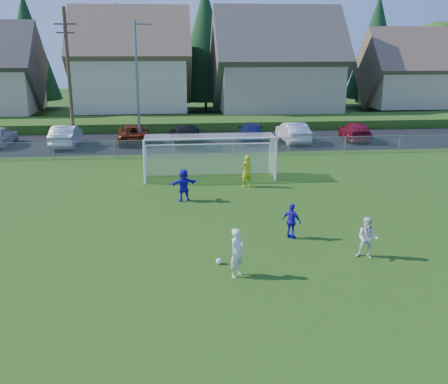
{
  "coord_description": "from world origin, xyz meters",
  "views": [
    {
      "loc": [
        -2.19,
        -13.23,
        7.48
      ],
      "look_at": [
        0.0,
        8.0,
        1.4
      ],
      "focal_mm": 42.0,
      "sensor_mm": 36.0,
      "label": 1
    }
  ],
  "objects_px": {
    "car_g": "(355,131)",
    "soccer_goal": "(210,150)",
    "car_c": "(133,134)",
    "car_d": "(186,135)",
    "player_blue_a": "(292,221)",
    "car_e": "(251,131)",
    "player_white_b": "(367,238)",
    "player_blue_b": "(184,185)",
    "car_f": "(293,132)",
    "player_white_a": "(237,253)",
    "goalkeeper": "(247,171)",
    "car_b": "(66,136)",
    "soccer_ball": "(219,261)"
  },
  "relations": [
    {
      "from": "player_blue_b",
      "to": "car_f",
      "type": "height_order",
      "value": "player_blue_b"
    },
    {
      "from": "player_white_b",
      "to": "goalkeeper",
      "type": "xyz_separation_m",
      "value": [
        -2.91,
        10.12,
        0.1
      ]
    },
    {
      "from": "player_white_b",
      "to": "goalkeeper",
      "type": "bearing_deg",
      "value": 131.44
    },
    {
      "from": "player_blue_a",
      "to": "goalkeeper",
      "type": "xyz_separation_m",
      "value": [
        -0.66,
        7.88,
        0.16
      ]
    },
    {
      "from": "player_white_b",
      "to": "car_c",
      "type": "height_order",
      "value": "player_white_b"
    },
    {
      "from": "car_f",
      "to": "player_white_b",
      "type": "bearing_deg",
      "value": 80.56
    },
    {
      "from": "car_d",
      "to": "soccer_goal",
      "type": "height_order",
      "value": "soccer_goal"
    },
    {
      "from": "car_b",
      "to": "player_blue_a",
      "type": "bearing_deg",
      "value": 121.03
    },
    {
      "from": "car_g",
      "to": "soccer_goal",
      "type": "xyz_separation_m",
      "value": [
        -12.49,
        -10.95,
        0.92
      ]
    },
    {
      "from": "player_white_b",
      "to": "car_e",
      "type": "xyz_separation_m",
      "value": [
        -0.61,
        23.48,
        0.04
      ]
    },
    {
      "from": "soccer_ball",
      "to": "player_white_b",
      "type": "height_order",
      "value": "player_white_b"
    },
    {
      "from": "player_white_a",
      "to": "car_e",
      "type": "xyz_separation_m",
      "value": [
        4.23,
        24.51,
        -0.02
      ]
    },
    {
      "from": "player_blue_a",
      "to": "car_d",
      "type": "relative_size",
      "value": 0.27
    },
    {
      "from": "player_blue_a",
      "to": "soccer_goal",
      "type": "distance_m",
      "value": 10.44
    },
    {
      "from": "soccer_goal",
      "to": "car_c",
      "type": "bearing_deg",
      "value": 113.59
    },
    {
      "from": "car_g",
      "to": "soccer_goal",
      "type": "distance_m",
      "value": 16.64
    },
    {
      "from": "goalkeeper",
      "to": "car_f",
      "type": "distance_m",
      "value": 13.88
    },
    {
      "from": "goalkeeper",
      "to": "car_b",
      "type": "relative_size",
      "value": 0.35
    },
    {
      "from": "player_white_a",
      "to": "soccer_goal",
      "type": "bearing_deg",
      "value": 45.28
    },
    {
      "from": "car_e",
      "to": "player_blue_a",
      "type": "bearing_deg",
      "value": 90.6
    },
    {
      "from": "car_e",
      "to": "car_f",
      "type": "height_order",
      "value": "car_e"
    },
    {
      "from": "player_white_a",
      "to": "player_blue_b",
      "type": "height_order",
      "value": "player_white_a"
    },
    {
      "from": "player_white_a",
      "to": "soccer_ball",
      "type": "bearing_deg",
      "value": 72.18
    },
    {
      "from": "player_blue_b",
      "to": "goalkeeper",
      "type": "height_order",
      "value": "goalkeeper"
    },
    {
      "from": "player_blue_a",
      "to": "car_e",
      "type": "distance_m",
      "value": 21.3
    },
    {
      "from": "player_blue_b",
      "to": "goalkeeper",
      "type": "bearing_deg",
      "value": -166.3
    },
    {
      "from": "player_blue_b",
      "to": "car_g",
      "type": "xyz_separation_m",
      "value": [
        14.12,
        15.43,
        -0.1
      ]
    },
    {
      "from": "player_blue_b",
      "to": "car_b",
      "type": "relative_size",
      "value": 0.33
    },
    {
      "from": "player_blue_b",
      "to": "soccer_goal",
      "type": "bearing_deg",
      "value": -129.46
    },
    {
      "from": "car_b",
      "to": "car_c",
      "type": "distance_m",
      "value": 5.04
    },
    {
      "from": "car_c",
      "to": "car_g",
      "type": "relative_size",
      "value": 1.06
    },
    {
      "from": "player_blue_a",
      "to": "soccer_goal",
      "type": "xyz_separation_m",
      "value": [
        -2.48,
        10.1,
        0.92
      ]
    },
    {
      "from": "car_c",
      "to": "car_d",
      "type": "height_order",
      "value": "car_d"
    },
    {
      "from": "soccer_ball",
      "to": "goalkeeper",
      "type": "height_order",
      "value": "goalkeeper"
    },
    {
      "from": "car_g",
      "to": "car_e",
      "type": "bearing_deg",
      "value": 6.2
    },
    {
      "from": "player_white_b",
      "to": "car_d",
      "type": "bearing_deg",
      "value": 129.57
    },
    {
      "from": "car_c",
      "to": "soccer_goal",
      "type": "xyz_separation_m",
      "value": [
        5.06,
        -11.58,
        0.92
      ]
    },
    {
      "from": "car_d",
      "to": "car_e",
      "type": "distance_m",
      "value": 5.18
    },
    {
      "from": "goalkeeper",
      "to": "car_b",
      "type": "xyz_separation_m",
      "value": [
        -11.81,
        12.75,
        -0.06
      ]
    },
    {
      "from": "player_blue_a",
      "to": "player_white_b",
      "type": "bearing_deg",
      "value": 179.59
    },
    {
      "from": "car_b",
      "to": "car_e",
      "type": "xyz_separation_m",
      "value": [
        14.11,
        0.6,
        -0.0
      ]
    },
    {
      "from": "car_g",
      "to": "soccer_goal",
      "type": "height_order",
      "value": "soccer_goal"
    },
    {
      "from": "player_blue_b",
      "to": "soccer_goal",
      "type": "distance_m",
      "value": 4.84
    },
    {
      "from": "car_e",
      "to": "car_g",
      "type": "height_order",
      "value": "car_e"
    },
    {
      "from": "soccer_ball",
      "to": "car_g",
      "type": "xyz_separation_m",
      "value": [
        13.12,
        23.3,
        0.59
      ]
    },
    {
      "from": "car_f",
      "to": "soccer_goal",
      "type": "bearing_deg",
      "value": 52.19
    },
    {
      "from": "player_blue_b",
      "to": "car_d",
      "type": "xyz_separation_m",
      "value": [
        0.62,
        14.83,
        -0.03
      ]
    },
    {
      "from": "goalkeeper",
      "to": "soccer_ball",
      "type": "bearing_deg",
      "value": 53.6
    },
    {
      "from": "car_c",
      "to": "car_d",
      "type": "distance_m",
      "value": 4.24
    },
    {
      "from": "soccer_ball",
      "to": "player_blue_a",
      "type": "height_order",
      "value": "player_blue_a"
    }
  ]
}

